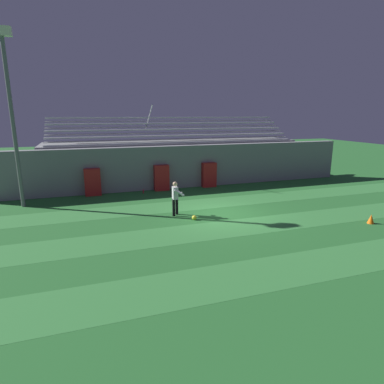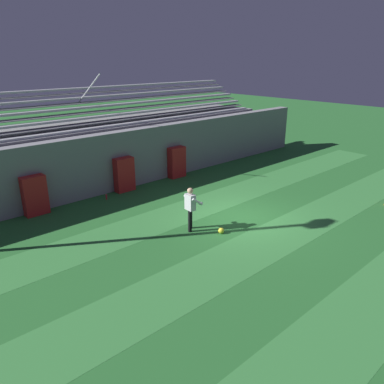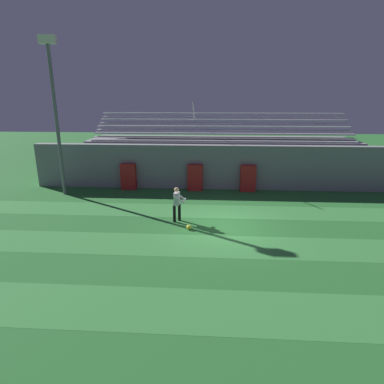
% 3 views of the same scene
% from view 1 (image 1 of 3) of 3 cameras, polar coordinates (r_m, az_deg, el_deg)
% --- Properties ---
extents(ground_plane, '(80.00, 80.00, 0.00)m').
position_cam_1_polar(ground_plane, '(15.95, 5.34, -3.94)').
color(ground_plane, '#286B2D').
extents(turf_stripe_near, '(28.00, 2.02, 0.01)m').
position_cam_1_polar(turf_stripe_near, '(11.13, 18.18, -12.66)').
color(turf_stripe_near, '#38843D').
rests_on(turf_stripe_near, ground).
extents(turf_stripe_mid, '(28.00, 2.02, 0.01)m').
position_cam_1_polar(turf_stripe_mid, '(14.27, 8.54, -6.17)').
color(turf_stripe_mid, '#38843D').
rests_on(turf_stripe_mid, ground).
extents(turf_stripe_far, '(28.00, 2.02, 0.01)m').
position_cam_1_polar(turf_stripe_far, '(17.78, 2.67, -2.03)').
color(turf_stripe_far, '#38843D').
rests_on(turf_stripe_far, ground).
extents(back_wall, '(24.00, 0.60, 2.80)m').
position_cam_1_polar(back_wall, '(21.58, -1.55, 4.58)').
color(back_wall, gray).
rests_on(back_wall, ground).
extents(padding_pillar_gate_left, '(0.95, 0.44, 1.64)m').
position_cam_1_polar(padding_pillar_gate_left, '(20.74, -5.44, 2.52)').
color(padding_pillar_gate_left, '#B21E1E').
rests_on(padding_pillar_gate_left, ground).
extents(padding_pillar_gate_right, '(0.95, 0.44, 1.64)m').
position_cam_1_polar(padding_pillar_gate_right, '(21.70, 3.04, 3.06)').
color(padding_pillar_gate_right, '#B21E1E').
rests_on(padding_pillar_gate_right, ground).
extents(padding_pillar_far_left, '(0.95, 0.44, 1.64)m').
position_cam_1_polar(padding_pillar_far_left, '(20.23, -17.25, 1.68)').
color(padding_pillar_far_left, '#B21E1E').
rests_on(padding_pillar_far_left, ground).
extents(bleacher_stand, '(18.00, 4.05, 5.43)m').
position_cam_1_polar(bleacher_stand, '(23.79, -3.21, 5.66)').
color(bleacher_stand, gray).
rests_on(bleacher_stand, ground).
extents(floodlight_pole, '(0.90, 0.36, 8.86)m').
position_cam_1_polar(floodlight_pole, '(18.83, -29.65, 14.14)').
color(floodlight_pole, slate).
rests_on(floodlight_pole, ground).
extents(goalkeeper, '(0.59, 0.60, 1.67)m').
position_cam_1_polar(goalkeeper, '(15.50, -2.95, -0.75)').
color(goalkeeper, black).
rests_on(goalkeeper, ground).
extents(soccer_ball, '(0.22, 0.22, 0.22)m').
position_cam_1_polar(soccer_ball, '(15.02, 0.40, -4.57)').
color(soccer_ball, yellow).
rests_on(soccer_ball, ground).
extents(traffic_cone, '(0.30, 0.30, 0.42)m').
position_cam_1_polar(traffic_cone, '(16.61, 29.22, -4.20)').
color(traffic_cone, orange).
rests_on(traffic_cone, ground).
extents(water_bottle, '(0.07, 0.07, 0.24)m').
position_cam_1_polar(water_bottle, '(20.23, -8.64, 0.11)').
color(water_bottle, red).
rests_on(water_bottle, ground).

